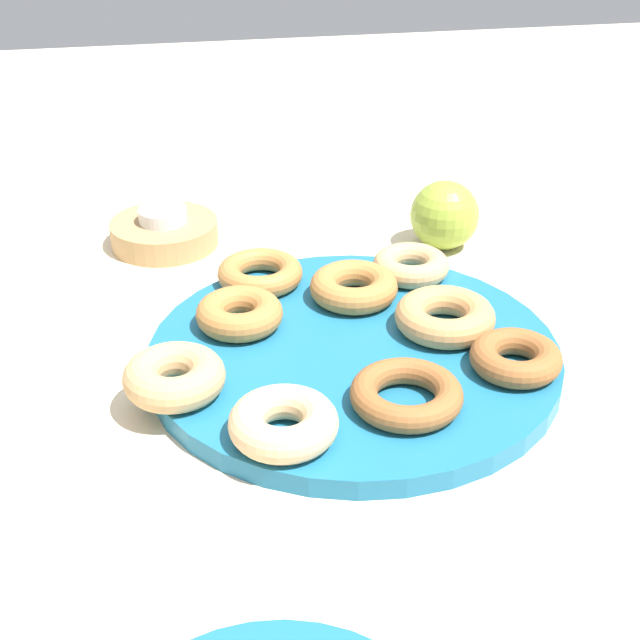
{
  "coord_description": "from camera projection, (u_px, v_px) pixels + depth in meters",
  "views": [
    {
      "loc": [
        -0.66,
        0.15,
        0.44
      ],
      "look_at": [
        0.0,
        0.03,
        0.05
      ],
      "focal_mm": 51.54,
      "sensor_mm": 36.0,
      "label": 1
    }
  ],
  "objects": [
    {
      "name": "donut_4",
      "position": [
        354.0,
        287.0,
        0.87
      ],
      "size": [
        0.1,
        0.1,
        0.03
      ],
      "primitive_type": "torus",
      "rotation": [
        0.0,
        0.0,
        3.37
      ],
      "color": "#BC7A3D",
      "rests_on": "donut_plate"
    },
    {
      "name": "donut_6",
      "position": [
        174.0,
        377.0,
        0.73
      ],
      "size": [
        0.11,
        0.11,
        0.03
      ],
      "primitive_type": "torus",
      "rotation": [
        0.0,
        0.0,
        3.73
      ],
      "color": "tan",
      "rests_on": "donut_plate"
    },
    {
      "name": "donut_8",
      "position": [
        283.0,
        423.0,
        0.68
      ],
      "size": [
        0.11,
        0.11,
        0.03
      ],
      "primitive_type": "torus",
      "rotation": [
        0.0,
        0.0,
        5.83
      ],
      "color": "#EABC84",
      "rests_on": "donut_plate"
    },
    {
      "name": "donut_5",
      "position": [
        411.0,
        265.0,
        0.91
      ],
      "size": [
        0.1,
        0.1,
        0.02
      ],
      "primitive_type": "torus",
      "rotation": [
        0.0,
        0.0,
        0.47
      ],
      "color": "tan",
      "rests_on": "donut_plate"
    },
    {
      "name": "tealight",
      "position": [
        163.0,
        215.0,
        1.0
      ],
      "size": [
        0.05,
        0.05,
        0.01
      ],
      "primitive_type": "cylinder",
      "color": "silver",
      "rests_on": "candle_holder"
    },
    {
      "name": "ground_plane",
      "position": [
        353.0,
        364.0,
        0.81
      ],
      "size": [
        2.4,
        2.4,
        0.0
      ],
      "primitive_type": "plane",
      "color": "beige"
    },
    {
      "name": "donut_3",
      "position": [
        445.0,
        316.0,
        0.82
      ],
      "size": [
        0.11,
        0.11,
        0.03
      ],
      "primitive_type": "torus",
      "rotation": [
        0.0,
        0.0,
        1.26
      ],
      "color": "tan",
      "rests_on": "donut_plate"
    },
    {
      "name": "donut_7",
      "position": [
        406.0,
        394.0,
        0.72
      ],
      "size": [
        0.11,
        0.11,
        0.02
      ],
      "primitive_type": "torus",
      "rotation": [
        0.0,
        0.0,
        3.49
      ],
      "color": "#995B2D",
      "rests_on": "donut_plate"
    },
    {
      "name": "candle_holder",
      "position": [
        164.0,
        233.0,
        1.01
      ],
      "size": [
        0.12,
        0.12,
        0.03
      ],
      "primitive_type": "cylinder",
      "color": "tan",
      "rests_on": "ground_plane"
    },
    {
      "name": "apple",
      "position": [
        445.0,
        215.0,
        0.99
      ],
      "size": [
        0.08,
        0.08,
        0.08
      ],
      "primitive_type": "sphere",
      "color": "#93AD38",
      "rests_on": "ground_plane"
    },
    {
      "name": "donut_0",
      "position": [
        260.0,
        273.0,
        0.9
      ],
      "size": [
        0.11,
        0.11,
        0.02
      ],
      "primitive_type": "torus",
      "rotation": [
        0.0,
        0.0,
        0.53
      ],
      "color": "#BC7A3D",
      "rests_on": "donut_plate"
    },
    {
      "name": "donut_1",
      "position": [
        239.0,
        313.0,
        0.82
      ],
      "size": [
        0.11,
        0.11,
        0.03
      ],
      "primitive_type": "torus",
      "rotation": [
        0.0,
        0.0,
        0.99
      ],
      "color": "#BC7A3D",
      "rests_on": "donut_plate"
    },
    {
      "name": "donut_plate",
      "position": [
        354.0,
        355.0,
        0.8
      ],
      "size": [
        0.36,
        0.36,
        0.02
      ],
      "primitive_type": "cylinder",
      "color": "#1E6B93",
      "rests_on": "ground_plane"
    },
    {
      "name": "donut_2",
      "position": [
        516.0,
        358.0,
        0.76
      ],
      "size": [
        0.08,
        0.08,
        0.02
      ],
      "primitive_type": "torus",
      "rotation": [
        0.0,
        0.0,
        6.24
      ],
      "color": "#995B2D",
      "rests_on": "donut_plate"
    }
  ]
}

